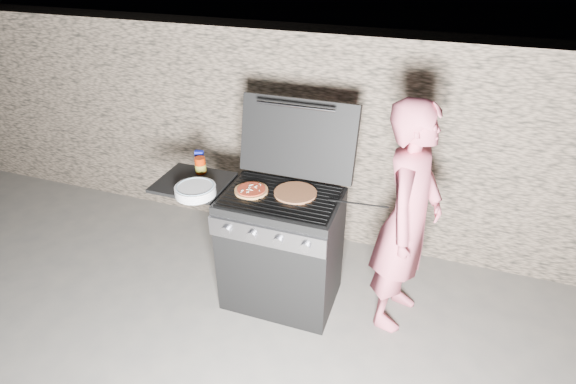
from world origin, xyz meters
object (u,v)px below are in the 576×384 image
(sauce_jar, at_px, (200,165))
(gas_grill, at_px, (250,243))
(pizza_topped, at_px, (251,190))
(person, at_px, (408,220))

(sauce_jar, bearing_deg, gas_grill, -17.22)
(pizza_topped, height_order, person, person)
(person, bearing_deg, pizza_topped, 109.27)
(person, bearing_deg, sauce_jar, 101.47)
(gas_grill, bearing_deg, pizza_topped, -19.60)
(gas_grill, xyz_separation_m, pizza_topped, (0.04, -0.01, 0.47))
(gas_grill, xyz_separation_m, person, (1.09, 0.12, 0.37))
(gas_grill, height_order, person, person)
(gas_grill, bearing_deg, sauce_jar, 162.78)
(pizza_topped, bearing_deg, person, 7.42)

